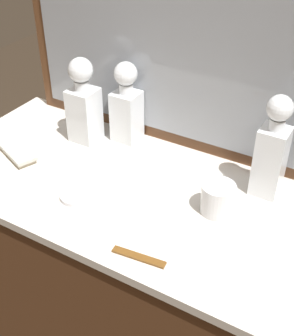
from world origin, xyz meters
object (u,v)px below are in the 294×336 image
(crystal_decanter_left, at_px, (127,109))
(crystal_decanter_front, at_px, (84,108))
(crystal_decanter_right, at_px, (271,156))
(porcelain_dish, at_px, (75,196))
(tortoiseshell_comb, at_px, (139,257))
(crystal_tumbler_front, at_px, (218,200))
(silver_brush_center, at_px, (17,153))

(crystal_decanter_left, height_order, crystal_decanter_front, crystal_decanter_front)
(crystal_decanter_right, distance_m, porcelain_dish, 0.54)
(crystal_decanter_left, bearing_deg, crystal_decanter_front, -148.96)
(porcelain_dish, distance_m, tortoiseshell_comb, 0.28)
(crystal_decanter_left, distance_m, crystal_tumbler_front, 0.45)
(crystal_decanter_left, relative_size, crystal_decanter_right, 0.90)
(silver_brush_center, height_order, porcelain_dish, silver_brush_center)
(tortoiseshell_comb, bearing_deg, crystal_decanter_right, 66.42)
(crystal_tumbler_front, height_order, porcelain_dish, crystal_tumbler_front)
(crystal_decanter_front, relative_size, porcelain_dish, 3.44)
(crystal_decanter_left, distance_m, tortoiseshell_comb, 0.55)
(crystal_decanter_front, xyz_separation_m, silver_brush_center, (-0.12, -0.19, -0.10))
(crystal_tumbler_front, bearing_deg, porcelain_dish, -157.53)
(tortoiseshell_comb, bearing_deg, porcelain_dish, 159.08)
(crystal_decanter_right, height_order, silver_brush_center, crystal_decanter_right)
(crystal_decanter_left, height_order, crystal_tumbler_front, crystal_decanter_left)
(crystal_decanter_right, relative_size, porcelain_dish, 3.64)
(crystal_decanter_front, height_order, crystal_tumbler_front, crystal_decanter_front)
(porcelain_dish, bearing_deg, crystal_tumbler_front, 22.47)
(silver_brush_center, distance_m, porcelain_dish, 0.29)
(crystal_decanter_left, xyz_separation_m, silver_brush_center, (-0.24, -0.26, -0.09))
(porcelain_dish, bearing_deg, crystal_decanter_right, 33.68)
(silver_brush_center, bearing_deg, tortoiseshell_comb, -17.86)
(crystal_tumbler_front, xyz_separation_m, tortoiseshell_comb, (-0.09, -0.25, -0.03))
(crystal_decanter_left, bearing_deg, crystal_decanter_right, -5.37)
(crystal_tumbler_front, bearing_deg, silver_brush_center, -173.51)
(crystal_decanter_left, height_order, crystal_decanter_right, crystal_decanter_right)
(crystal_decanter_front, height_order, silver_brush_center, crystal_decanter_front)
(crystal_tumbler_front, relative_size, tortoiseshell_comb, 0.66)
(crystal_decanter_right, xyz_separation_m, tortoiseshell_comb, (-0.17, -0.39, -0.12))
(crystal_decanter_right, relative_size, silver_brush_center, 1.75)
(crystal_tumbler_front, bearing_deg, crystal_decanter_left, 154.55)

